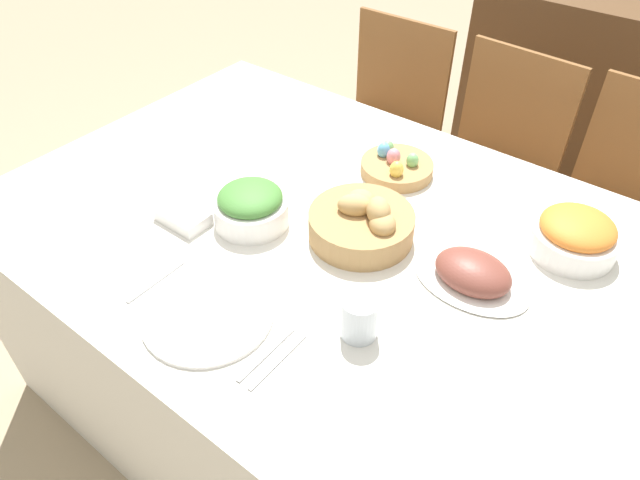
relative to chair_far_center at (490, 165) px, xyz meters
name	(u,v)px	position (x,y,z in m)	size (l,w,h in m)	color
ground_plane	(329,402)	(-0.04, -0.94, -0.47)	(12.00, 12.00, 0.00)	tan
dining_table	(331,329)	(-0.04, -0.94, -0.09)	(1.74, 1.17, 0.76)	silver
chair_far_center	(490,165)	(0.00, 0.00, 0.00)	(0.45, 0.45, 0.87)	brown
chair_far_left	(381,125)	(-0.48, 0.00, 0.00)	(0.42, 0.42, 0.87)	brown
chair_far_right	(618,212)	(0.47, 0.00, 0.00)	(0.44, 0.44, 0.87)	brown
sideboard	(595,106)	(0.16, 0.74, -0.02)	(1.11, 0.44, 0.91)	brown
bread_basket	(362,223)	(0.03, -0.92, 0.33)	(0.25, 0.25, 0.13)	#AD8451
egg_basket	(396,166)	(-0.05, -0.63, 0.31)	(0.20, 0.20, 0.08)	#AD8451
ham_platter	(472,274)	(0.31, -0.89, 0.31)	(0.27, 0.19, 0.07)	white
carrot_bowl	(575,235)	(0.45, -0.66, 0.33)	(0.20, 0.20, 0.10)	white
green_salad_bowl	(251,206)	(-0.22, -1.04, 0.33)	(0.19, 0.19, 0.10)	white
dinner_plate	(208,314)	(-0.08, -1.32, 0.29)	(0.28, 0.28, 0.01)	white
fork	(157,281)	(-0.24, -1.32, 0.29)	(0.01, 0.16, 0.00)	silver
knife	(267,353)	(0.08, -1.32, 0.29)	(0.01, 0.16, 0.00)	silver
spoon	(278,361)	(0.11, -1.32, 0.29)	(0.01, 0.16, 0.00)	silver
drinking_cup	(359,317)	(0.20, -1.17, 0.33)	(0.08, 0.08, 0.10)	silver
butter_dish	(183,217)	(-0.36, -1.14, 0.30)	(0.13, 0.08, 0.03)	white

